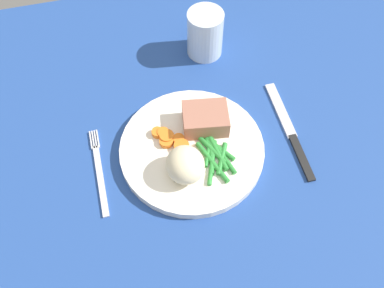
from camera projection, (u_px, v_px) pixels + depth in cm
name	position (u px, v px, depth cm)	size (l,w,h in cm)	color
dining_table	(194.00, 163.00, 72.45)	(120.00, 90.00, 2.00)	#234793
dinner_plate	(192.00, 150.00, 71.75)	(23.85, 23.85, 1.60)	white
meat_portion	(205.00, 119.00, 71.90)	(7.43, 5.81, 3.52)	#A86B56
mashed_potatoes	(185.00, 165.00, 66.47)	(6.00, 6.49, 5.00)	beige
carrot_slices	(170.00, 139.00, 71.31)	(5.48, 5.79, 1.12)	orange
green_beans	(215.00, 154.00, 69.89)	(5.71, 10.58, 0.85)	#2D8C38
fork	(100.00, 173.00, 70.15)	(1.44, 16.60, 0.40)	silver
knife	(290.00, 132.00, 74.32)	(1.70, 20.50, 0.64)	black
water_glass	(205.00, 36.00, 81.22)	(6.73, 6.73, 9.15)	silver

